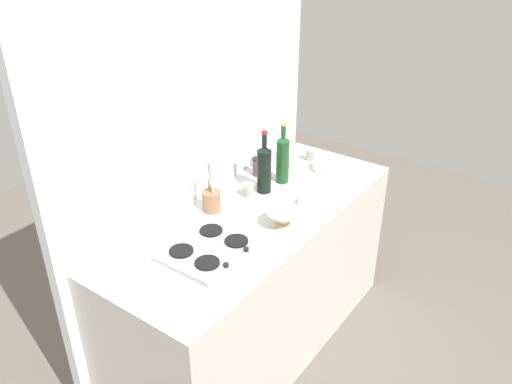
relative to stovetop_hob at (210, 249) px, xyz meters
name	(u,v)px	position (x,y,z in m)	size (l,w,h in m)	color
ground_plane	(256,341)	(0.40, 0.03, -0.91)	(6.00, 6.00, 0.00)	#6B6056
counter_block	(256,281)	(0.40, 0.03, -0.46)	(1.80, 0.70, 0.90)	beige
backsplash_panel	(198,156)	(0.40, 0.41, 0.20)	(1.90, 0.06, 2.23)	silver
stovetop_hob	(210,249)	(0.00, 0.00, 0.00)	(0.41, 0.34, 0.04)	#B2B2B7
plate_stack	(330,166)	(1.07, -0.04, 0.01)	(0.21, 0.22, 0.04)	white
wine_bottle_leftmost	(283,158)	(0.77, 0.11, 0.13)	(0.07, 0.07, 0.36)	#19471E
wine_bottle_mid_left	(264,168)	(0.62, 0.13, 0.13)	(0.08, 0.08, 0.36)	black
mixing_bowl	(283,219)	(0.37, -0.16, 0.03)	(0.17, 0.17, 0.09)	beige
butter_dish	(314,198)	(0.67, -0.16, 0.01)	(0.17, 0.09, 0.05)	white
utensil_crock	(211,200)	(0.29, 0.23, 0.05)	(0.10, 0.10, 0.27)	#996B4C
condiment_jar_front	(258,166)	(0.76, 0.27, 0.04)	(0.06, 0.06, 0.11)	#66384C
condiment_jar_rear	(310,154)	(1.12, 0.13, 0.03)	(0.05, 0.05, 0.08)	#9E998C
condiment_jar_spare	(249,190)	(0.52, 0.16, 0.02)	(0.06, 0.06, 0.08)	#9E998C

